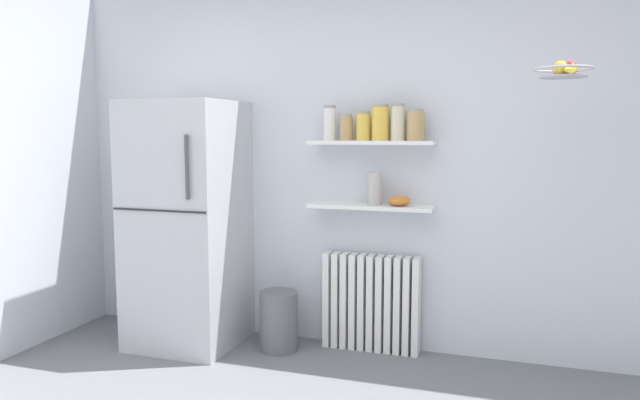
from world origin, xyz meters
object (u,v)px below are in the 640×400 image
at_px(vase, 375,189).
at_px(hanging_fruit_basket, 564,70).
at_px(radiator, 371,303).
at_px(storage_jar_3, 380,123).
at_px(storage_jar_2, 363,126).
at_px(shelf_bowl, 399,201).
at_px(refrigerator, 187,224).
at_px(storage_jar_5, 416,125).
at_px(storage_jar_4, 398,122).
at_px(trash_bin, 279,321).
at_px(storage_jar_0, 330,123).
at_px(storage_jar_1, 346,128).

xyz_separation_m(vase, hanging_fruit_basket, (1.09, -0.43, 0.68)).
relative_size(radiator, hanging_fruit_basket, 2.26).
bearing_deg(storage_jar_3, storage_jar_2, -180.00).
height_order(storage_jar_2, shelf_bowl, storage_jar_2).
xyz_separation_m(refrigerator, storage_jar_5, (1.53, 0.23, 0.67)).
distance_m(storage_jar_4, storage_jar_5, 0.12).
bearing_deg(storage_jar_2, storage_jar_5, 0.00).
height_order(storage_jar_2, trash_bin, storage_jar_2).
relative_size(storage_jar_0, storage_jar_3, 0.99).
relative_size(refrigerator, storage_jar_3, 7.19).
distance_m(storage_jar_1, storage_jar_2, 0.11).
xyz_separation_m(radiator, storage_jar_2, (-0.06, -0.03, 1.18)).
bearing_deg(storage_jar_3, radiator, 152.26).
bearing_deg(storage_jar_5, storage_jar_0, -180.00).
bearing_deg(storage_jar_1, storage_jar_3, 0.00).
bearing_deg(shelf_bowl, refrigerator, -170.96).
bearing_deg(trash_bin, shelf_bowl, 12.32).
bearing_deg(hanging_fruit_basket, shelf_bowl, 155.02).
relative_size(refrigerator, storage_jar_4, 7.08).
height_order(storage_jar_1, shelf_bowl, storage_jar_1).
relative_size(trash_bin, hanging_fruit_basket, 1.39).
bearing_deg(storage_jar_2, hanging_fruit_basket, -20.26).
height_order(radiator, hanging_fruit_basket, hanging_fruit_basket).
bearing_deg(storage_jar_0, radiator, 6.00).
relative_size(storage_jar_5, hanging_fruit_basket, 0.69).
distance_m(radiator, vase, 0.78).
distance_m(radiator, trash_bin, 0.64).
bearing_deg(shelf_bowl, storage_jar_3, 180.00).
height_order(storage_jar_0, trash_bin, storage_jar_0).
height_order(storage_jar_2, storage_jar_4, storage_jar_4).
xyz_separation_m(storage_jar_0, shelf_bowl, (0.47, 0.00, -0.50)).
distance_m(radiator, storage_jar_4, 1.22).
bearing_deg(storage_jar_0, shelf_bowl, 0.00).
xyz_separation_m(storage_jar_4, vase, (-0.15, 0.00, -0.43)).
distance_m(storage_jar_5, shelf_bowl, 0.50).
bearing_deg(storage_jar_2, storage_jar_1, -180.00).
relative_size(refrigerator, storage_jar_0, 7.25).
bearing_deg(storage_jar_1, storage_jar_2, 0.00).
bearing_deg(vase, radiator, 130.12).
relative_size(storage_jar_0, storage_jar_4, 0.98).
bearing_deg(vase, hanging_fruit_basket, -21.66).
height_order(refrigerator, hanging_fruit_basket, hanging_fruit_basket).
bearing_deg(storage_jar_1, trash_bin, -157.99).
bearing_deg(hanging_fruit_basket, radiator, 157.46).
relative_size(storage_jar_3, storage_jar_5, 1.17).
bearing_deg(vase, storage_jar_5, 0.00).
distance_m(storage_jar_2, storage_jar_3, 0.12).
xyz_separation_m(storage_jar_1, shelf_bowl, (0.36, 0.00, -0.47)).
xyz_separation_m(storage_jar_5, hanging_fruit_basket, (0.83, -0.43, 0.27)).
relative_size(storage_jar_1, vase, 0.80).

